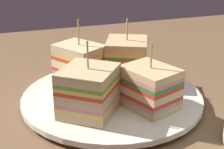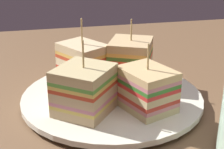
{
  "view_description": "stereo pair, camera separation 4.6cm",
  "coord_description": "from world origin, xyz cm",
  "px_view_note": "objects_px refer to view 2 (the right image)",
  "views": [
    {
      "loc": [
        -14.37,
        -40.66,
        21.72
      ],
      "look_at": [
        0.0,
        0.0,
        4.31
      ],
      "focal_mm": 54.34,
      "sensor_mm": 36.0,
      "label": 1
    },
    {
      "loc": [
        -9.91,
        -41.97,
        21.72
      ],
      "look_at": [
        0.0,
        0.0,
        4.31
      ],
      "focal_mm": 54.34,
      "sensor_mm": 36.0,
      "label": 2
    }
  ],
  "objects_px": {
    "sandwich_wedge_3": "(147,89)",
    "sandwich_wedge_0": "(131,61)",
    "sandwich_wedge_2": "(84,90)",
    "sandwich_wedge_1": "(83,64)",
    "plate": "(112,98)",
    "chip_pile": "(126,84)"
  },
  "relations": [
    {
      "from": "plate",
      "to": "sandwich_wedge_0",
      "type": "xyz_separation_m",
      "value": [
        0.04,
        0.05,
        0.04
      ]
    },
    {
      "from": "sandwich_wedge_0",
      "to": "sandwich_wedge_1",
      "type": "bearing_deg",
      "value": -68.69
    },
    {
      "from": "sandwich_wedge_3",
      "to": "chip_pile",
      "type": "distance_m",
      "value": 0.07
    },
    {
      "from": "sandwich_wedge_3",
      "to": "plate",
      "type": "bearing_deg",
      "value": 12.6
    },
    {
      "from": "chip_pile",
      "to": "sandwich_wedge_0",
      "type": "bearing_deg",
      "value": 64.92
    },
    {
      "from": "sandwich_wedge_3",
      "to": "sandwich_wedge_0",
      "type": "bearing_deg",
      "value": -24.46
    },
    {
      "from": "plate",
      "to": "sandwich_wedge_2",
      "type": "xyz_separation_m",
      "value": [
        -0.04,
        -0.04,
        0.03
      ]
    },
    {
      "from": "sandwich_wedge_2",
      "to": "sandwich_wedge_0",
      "type": "bearing_deg",
      "value": -5.7
    },
    {
      "from": "sandwich_wedge_1",
      "to": "sandwich_wedge_3",
      "type": "bearing_deg",
      "value": 1.13
    },
    {
      "from": "plate",
      "to": "sandwich_wedge_1",
      "type": "relative_size",
      "value": 2.56
    },
    {
      "from": "plate",
      "to": "sandwich_wedge_3",
      "type": "relative_size",
      "value": 2.9
    },
    {
      "from": "plate",
      "to": "sandwich_wedge_3",
      "type": "distance_m",
      "value": 0.07
    },
    {
      "from": "plate",
      "to": "sandwich_wedge_3",
      "type": "bearing_deg",
      "value": -56.96
    },
    {
      "from": "sandwich_wedge_1",
      "to": "sandwich_wedge_2",
      "type": "xyz_separation_m",
      "value": [
        -0.01,
        -0.09,
        -0.0
      ]
    },
    {
      "from": "sandwich_wedge_0",
      "to": "sandwich_wedge_1",
      "type": "height_order",
      "value": "sandwich_wedge_1"
    },
    {
      "from": "plate",
      "to": "sandwich_wedge_0",
      "type": "bearing_deg",
      "value": 48.91
    },
    {
      "from": "sandwich_wedge_3",
      "to": "chip_pile",
      "type": "bearing_deg",
      "value": -12.34
    },
    {
      "from": "sandwich_wedge_1",
      "to": "sandwich_wedge_0",
      "type": "bearing_deg",
      "value": 54.09
    },
    {
      "from": "sandwich_wedge_2",
      "to": "sandwich_wedge_3",
      "type": "height_order",
      "value": "sandwich_wedge_2"
    },
    {
      "from": "sandwich_wedge_2",
      "to": "chip_pile",
      "type": "xyz_separation_m",
      "value": [
        0.07,
        0.05,
        -0.02
      ]
    },
    {
      "from": "plate",
      "to": "chip_pile",
      "type": "bearing_deg",
      "value": 26.57
    },
    {
      "from": "plate",
      "to": "chip_pile",
      "type": "distance_m",
      "value": 0.03
    }
  ]
}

